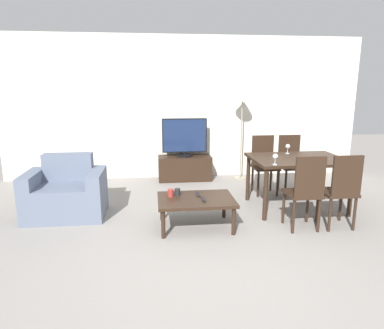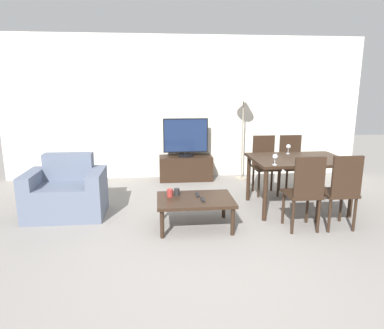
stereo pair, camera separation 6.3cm
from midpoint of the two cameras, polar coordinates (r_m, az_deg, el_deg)
name	(u,v)px [view 2 (the right image)]	position (r m, az deg, el deg)	size (l,w,h in m)	color
ground_plane	(218,270)	(3.52, 4.86, -17.05)	(18.00, 18.00, 0.00)	gray
wall_back	(186,108)	(6.69, -0.69, 9.38)	(6.94, 0.06, 2.70)	silver
armchair	(67,194)	(5.04, -19.85, -4.59)	(1.03, 0.73, 0.83)	slate
tv_stand	(186,168)	(6.56, -0.77, -0.58)	(1.00, 0.44, 0.46)	black
tv	(186,137)	(6.45, -0.79, 4.53)	(0.84, 0.29, 0.72)	black
coffee_table	(195,201)	(4.32, 0.95, -6.18)	(0.96, 0.68, 0.39)	black
dining_table	(298,164)	(5.15, 17.56, 0.12)	(1.32, 0.97, 0.75)	black
dining_chair_near	(305,190)	(4.39, 18.69, -3.99)	(0.40, 0.40, 0.96)	black
dining_chair_far	(292,161)	(5.99, 16.55, 0.53)	(0.40, 0.40, 0.96)	black
dining_chair_near_right	(341,189)	(4.60, 23.97, -3.69)	(0.40, 0.40, 0.96)	black
dining_chair_far_left	(265,162)	(5.83, 12.33, 0.44)	(0.40, 0.40, 0.96)	black
floor_lamp	(244,100)	(6.51, 8.88, 10.60)	(0.32, 0.32, 1.75)	gray
remote_primary	(197,195)	(4.42, 1.33, -5.06)	(0.04, 0.15, 0.02)	black
remote_secondary	(203,199)	(4.24, 2.23, -5.85)	(0.04, 0.15, 0.02)	black
cup_white_near	(177,192)	(4.41, -2.14, -4.61)	(0.07, 0.07, 0.09)	black
cup_colored_far	(170,193)	(4.36, -3.28, -4.75)	(0.08, 0.08, 0.10)	maroon
wine_glass_left	(288,147)	(5.40, 16.09, 2.79)	(0.07, 0.07, 0.15)	silver
wine_glass_center	(275,157)	(4.58, 14.06, 1.17)	(0.07, 0.07, 0.15)	silver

